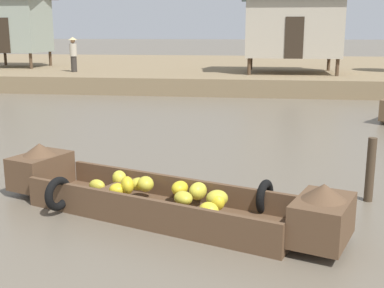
{
  "coord_description": "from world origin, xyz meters",
  "views": [
    {
      "loc": [
        2.88,
        -0.92,
        2.71
      ],
      "look_at": [
        1.59,
        8.1,
        0.62
      ],
      "focal_mm": 46.47,
      "sensor_mm": 36.0,
      "label": 1
    }
  ],
  "objects_px": {
    "stilt_house_left": "(15,23)",
    "vendor_person": "(73,53)",
    "banana_boat": "(161,197)",
    "mooring_post": "(370,170)",
    "stilt_house_mid_left": "(293,25)"
  },
  "relations": [
    {
      "from": "banana_boat",
      "to": "mooring_post",
      "type": "height_order",
      "value": "mooring_post"
    },
    {
      "from": "stilt_house_mid_left",
      "to": "vendor_person",
      "type": "relative_size",
      "value": 3.0
    },
    {
      "from": "stilt_house_mid_left",
      "to": "mooring_post",
      "type": "relative_size",
      "value": 4.72
    },
    {
      "from": "banana_boat",
      "to": "vendor_person",
      "type": "relative_size",
      "value": 3.28
    },
    {
      "from": "banana_boat",
      "to": "mooring_post",
      "type": "relative_size",
      "value": 5.17
    },
    {
      "from": "stilt_house_left",
      "to": "stilt_house_mid_left",
      "type": "bearing_deg",
      "value": -6.78
    },
    {
      "from": "banana_boat",
      "to": "vendor_person",
      "type": "bearing_deg",
      "value": 115.05
    },
    {
      "from": "stilt_house_left",
      "to": "vendor_person",
      "type": "distance_m",
      "value": 5.37
    },
    {
      "from": "stilt_house_left",
      "to": "vendor_person",
      "type": "xyz_separation_m",
      "value": [
        4.34,
        -2.81,
        -1.45
      ]
    },
    {
      "from": "stilt_house_mid_left",
      "to": "vendor_person",
      "type": "xyz_separation_m",
      "value": [
        -10.4,
        -1.05,
        -1.29
      ]
    },
    {
      "from": "vendor_person",
      "to": "mooring_post",
      "type": "xyz_separation_m",
      "value": [
        10.86,
        -15.24,
        -1.15
      ]
    },
    {
      "from": "stilt_house_left",
      "to": "mooring_post",
      "type": "bearing_deg",
      "value": -49.89
    },
    {
      "from": "stilt_house_left",
      "to": "stilt_house_mid_left",
      "type": "height_order",
      "value": "stilt_house_left"
    },
    {
      "from": "stilt_house_left",
      "to": "mooring_post",
      "type": "relative_size",
      "value": 4.22
    },
    {
      "from": "vendor_person",
      "to": "stilt_house_left",
      "type": "bearing_deg",
      "value": 147.11
    }
  ]
}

